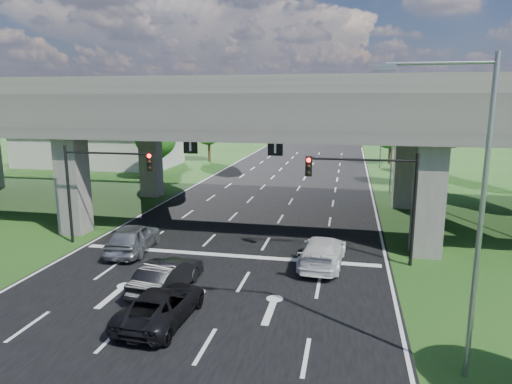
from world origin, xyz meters
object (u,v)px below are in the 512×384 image
(signal_right, at_px, (372,187))
(streetlight_near, at_px, (469,197))
(streetlight_far, at_px, (389,130))
(streetlight_beyond, at_px, (379,122))
(car_dark, at_px, (167,276))
(signal_left, at_px, (100,177))
(car_white, at_px, (323,251))
(car_silver, at_px, (133,238))
(car_trailing, at_px, (162,305))

(signal_right, height_order, streetlight_near, streetlight_near)
(signal_right, xyz_separation_m, streetlight_far, (2.27, 20.06, 1.66))
(streetlight_beyond, bearing_deg, car_dark, -105.32)
(streetlight_far, bearing_deg, streetlight_beyond, 90.00)
(streetlight_near, height_order, car_dark, streetlight_near)
(streetlight_near, relative_size, streetlight_beyond, 1.00)
(signal_right, relative_size, streetlight_near, 0.60)
(streetlight_far, distance_m, car_dark, 28.66)
(streetlight_beyond, bearing_deg, streetlight_near, -90.00)
(streetlight_near, height_order, streetlight_beyond, same)
(signal_right, relative_size, streetlight_far, 0.60)
(signal_left, distance_m, car_white, 13.68)
(signal_left, height_order, streetlight_near, streetlight_near)
(car_silver, bearing_deg, car_trailing, 117.32)
(streetlight_near, distance_m, car_dark, 13.21)
(car_white, height_order, car_trailing, car_white)
(signal_right, distance_m, streetlight_far, 20.25)
(signal_right, bearing_deg, car_silver, -175.92)
(streetlight_near, height_order, car_trailing, streetlight_near)
(car_white, bearing_deg, signal_left, -0.16)
(streetlight_beyond, relative_size, car_dark, 2.19)
(car_dark, bearing_deg, car_silver, -43.81)
(signal_left, distance_m, car_dark, 9.29)
(signal_left, distance_m, streetlight_far, 26.95)
(signal_right, height_order, signal_left, same)
(signal_left, distance_m, streetlight_beyond, 40.30)
(signal_left, xyz_separation_m, streetlight_far, (17.92, 20.06, 1.66))
(signal_left, xyz_separation_m, streetlight_near, (17.92, -9.94, 1.66))
(signal_left, bearing_deg, streetlight_near, -29.02)
(streetlight_far, distance_m, car_trailing, 30.85)
(streetlight_near, height_order, car_white, streetlight_near)
(signal_right, distance_m, signal_left, 15.65)
(streetlight_beyond, bearing_deg, car_trailing, -103.34)
(streetlight_near, bearing_deg, streetlight_beyond, 90.00)
(signal_left, relative_size, car_trailing, 1.23)
(signal_left, bearing_deg, car_trailing, -49.01)
(streetlight_beyond, bearing_deg, streetlight_far, -90.00)
(streetlight_far, height_order, car_white, streetlight_far)
(streetlight_beyond, height_order, car_trailing, streetlight_beyond)
(streetlight_far, height_order, car_silver, streetlight_far)
(car_silver, xyz_separation_m, car_trailing, (4.94, -7.53, -0.15))
(car_white, bearing_deg, car_dark, 39.24)
(signal_right, bearing_deg, car_white, -158.75)
(signal_left, xyz_separation_m, streetlight_beyond, (17.92, 36.06, 1.66))
(car_silver, bearing_deg, signal_right, 178.13)
(car_trailing, bearing_deg, streetlight_far, -107.55)
(streetlight_beyond, relative_size, car_silver, 2.05)
(streetlight_far, relative_size, car_silver, 2.05)
(signal_left, height_order, car_white, signal_left)
(signal_left, bearing_deg, signal_right, 0.00)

